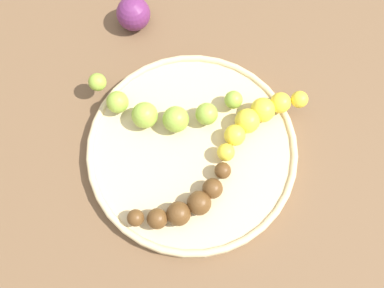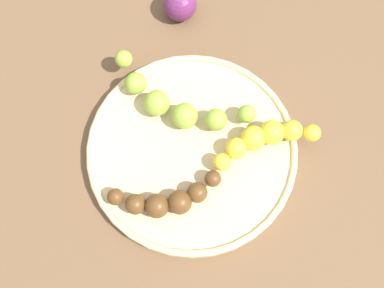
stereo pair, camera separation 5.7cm
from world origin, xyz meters
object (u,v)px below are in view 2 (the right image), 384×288
banana_green (174,103)px  plum_purple (180,4)px  banana_yellow (264,139)px  banana_overripe (167,199)px  fruit_bowl (192,150)px

banana_green → plum_purple: size_ratio=4.08×
banana_yellow → plum_purple: banana_yellow is taller
banana_yellow → banana_green: bearing=48.2°
banana_yellow → banana_overripe: size_ratio=0.97×
fruit_bowl → banana_overripe: size_ratio=2.07×
banana_yellow → banana_green: 0.13m
fruit_bowl → plum_purple: 0.23m
banana_green → banana_overripe: 0.14m
banana_green → plum_purple: bearing=-155.7°
banana_overripe → fruit_bowl: bearing=145.3°
banana_green → banana_yellow: bearing=92.8°
banana_overripe → plum_purple: same height
banana_yellow → banana_overripe: 0.15m
fruit_bowl → banana_overripe: 0.08m
banana_yellow → plum_purple: bearing=9.0°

